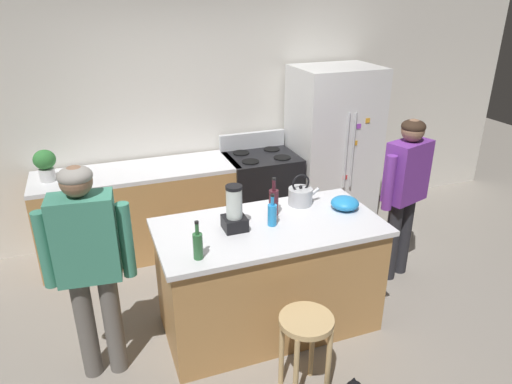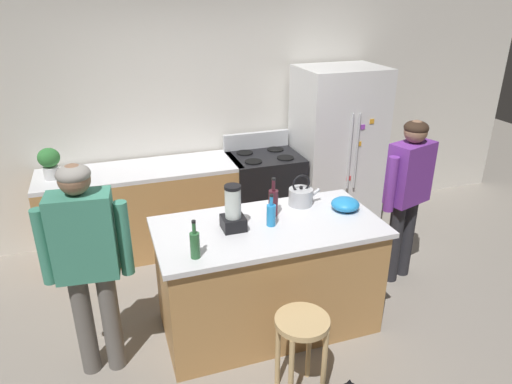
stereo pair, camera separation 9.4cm
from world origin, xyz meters
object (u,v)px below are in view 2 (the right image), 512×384
object	(u,v)px
refrigerator	(336,149)
person_by_island_left	(87,254)
stove_range	(264,194)
bottle_wine	(273,202)
kitchen_island	(268,276)
mixing_bowl	(345,204)
potted_plant	(49,161)
tea_kettle	(301,196)
bar_stool	(302,336)
blender_appliance	(233,211)
bottle_olive_oil	(195,244)
bottle_soda	(271,214)
person_by_sink_right	(408,187)

from	to	relation	value
refrigerator	person_by_island_left	size ratio (longest dim) A/B	1.14
refrigerator	stove_range	world-z (taller)	refrigerator
refrigerator	bottle_wine	xyz separation A→B (m)	(-1.27, -1.35, 0.13)
kitchen_island	mixing_bowl	xyz separation A→B (m)	(0.68, 0.05, 0.51)
potted_plant	tea_kettle	distance (m)	2.38
bar_stool	blender_appliance	xyz separation A→B (m)	(-0.23, 0.78, 0.58)
refrigerator	person_by_island_left	xyz separation A→B (m)	(-2.68, -1.57, 0.05)
refrigerator	bottle_wine	size ratio (longest dim) A/B	5.79
bottle_olive_oil	mixing_bowl	xyz separation A→B (m)	(1.30, 0.33, -0.05)
blender_appliance	bottle_olive_oil	bearing A→B (deg)	-138.99
bottle_olive_oil	bottle_soda	bearing A→B (deg)	22.93
person_by_island_left	person_by_sink_right	bearing A→B (deg)	6.90
refrigerator	blender_appliance	world-z (taller)	refrigerator
bottle_soda	bottle_olive_oil	bearing A→B (deg)	-157.07
person_by_sink_right	potted_plant	xyz separation A→B (m)	(-3.04, 1.29, 0.16)
tea_kettle	blender_appliance	bearing A→B (deg)	-160.36
refrigerator	mixing_bowl	distance (m)	1.61
person_by_sink_right	bottle_soda	bearing A→B (deg)	-169.26
kitchen_island	blender_appliance	world-z (taller)	blender_appliance
kitchen_island	stove_range	bearing A→B (deg)	71.32
bottle_soda	tea_kettle	bearing A→B (deg)	36.41
refrigerator	person_by_sink_right	bearing A→B (deg)	-87.09
bar_stool	tea_kettle	distance (m)	1.21
blender_appliance	bottle_olive_oil	xyz separation A→B (m)	(-0.35, -0.31, -0.05)
bottle_olive_oil	tea_kettle	xyz separation A→B (m)	(1.00, 0.54, -0.02)
stove_range	bottle_soda	xyz separation A→B (m)	(-0.50, -1.53, 0.55)
bottle_wine	blender_appliance	bearing A→B (deg)	-161.16
potted_plant	blender_appliance	distance (m)	2.03
bar_stool	potted_plant	size ratio (longest dim) A/B	2.10
stove_range	bottle_wine	size ratio (longest dim) A/B	3.51
tea_kettle	person_by_island_left	bearing A→B (deg)	-168.90
refrigerator	mixing_bowl	world-z (taller)	refrigerator
bottle_olive_oil	kitchen_island	bearing A→B (deg)	24.12
stove_range	person_by_sink_right	bearing A→B (deg)	-54.11
kitchen_island	refrigerator	distance (m)	2.08
bar_stool	potted_plant	xyz separation A→B (m)	(-1.57, 2.31, 0.61)
bottle_soda	mixing_bowl	bearing A→B (deg)	4.90
bar_stool	refrigerator	bearing A→B (deg)	57.96
kitchen_island	bottle_olive_oil	distance (m)	0.89
person_by_sink_right	potted_plant	world-z (taller)	person_by_sink_right
bottle_soda	bottle_wine	bearing A→B (deg)	64.17
stove_range	tea_kettle	size ratio (longest dim) A/B	4.02
blender_appliance	stove_range	bearing A→B (deg)	62.28
person_by_sink_right	mixing_bowl	size ratio (longest dim) A/B	6.81
potted_plant	tea_kettle	xyz separation A→B (m)	(1.99, -1.29, -0.09)
refrigerator	bar_stool	size ratio (longest dim) A/B	2.91
refrigerator	bottle_soda	xyz separation A→B (m)	(-1.35, -1.51, 0.11)
bottle_soda	potted_plant	bearing A→B (deg)	136.25
stove_range	person_by_sink_right	size ratio (longest dim) A/B	0.71
person_by_island_left	mixing_bowl	bearing A→B (deg)	3.46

